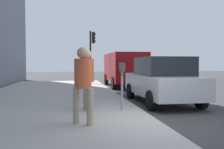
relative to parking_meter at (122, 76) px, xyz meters
The scene contains 8 objects.
ground_plane 1.84m from the parking_meter, 154.94° to the right, with size 80.00×80.00×0.00m, color #38383A.
sidewalk_slab 2.93m from the parking_meter, 118.34° to the left, with size 28.00×6.00×0.15m, color #A8A59E.
parking_meter is the anchor object (origin of this frame).
pedestrian_at_meter 1.03m from the parking_meter, 86.41° to the left, with size 0.53×0.39×1.78m.
pedestrian_bystander 1.99m from the parking_meter, 141.75° to the left, with size 0.39×0.45×1.75m.
parked_sedan_near 2.71m from the parking_meter, 46.35° to the right, with size 4.40×1.97×1.77m.
parked_van_far 8.93m from the parking_meter, 12.65° to the right, with size 5.22×2.17×2.18m.
traffic_signal 9.90m from the parking_meter, ahead, with size 0.24×0.44×3.60m.
Camera 1 is at (-5.82, 2.10, 1.53)m, focal length 39.37 mm.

